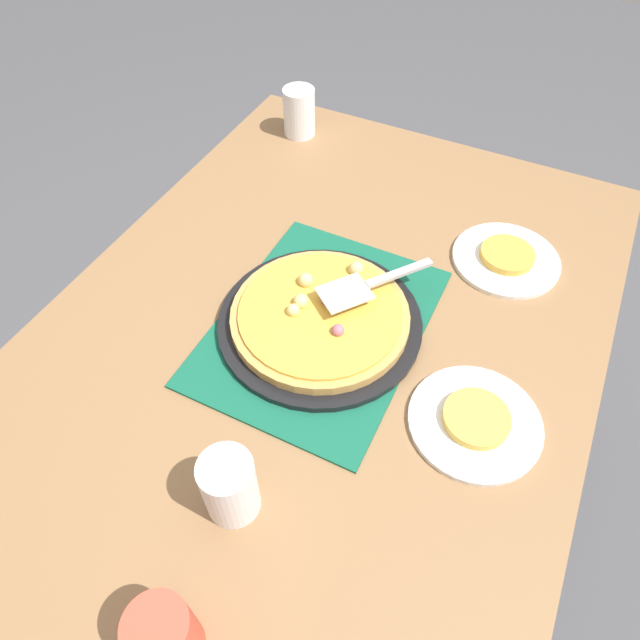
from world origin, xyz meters
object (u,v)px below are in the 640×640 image
Objects in this scene: pizza_server at (368,285)px; cup_near at (165,637)px; cup_far at (299,112)px; cup_corner at (230,486)px; pizza at (320,315)px; pizza_pan at (320,322)px; plate_far_right at (475,422)px; served_slice_left at (507,255)px; plate_near_left at (506,259)px; served_slice_right at (476,418)px.

cup_near is at bearing 0.63° from pizza_server.
cup_corner is (0.92, 0.37, 0.00)m from cup_far.
pizza is 2.75× the size of cup_corner.
plate_far_right is at bearing 77.21° from pizza_pan.
served_slice_left is at bearing 140.78° from pizza_pan.
cup_far is at bearing -134.08° from plate_far_right.
cup_far reaches higher than plate_near_left.
pizza reaches higher than plate_near_left.
pizza_server reaches higher than served_slice_right.
plate_far_right is (0.07, 0.32, -0.01)m from pizza_pan.
served_slice_left is at bearing 0.00° from plate_near_left.
plate_near_left is 0.40m from plate_far_right.
cup_near is (0.89, -0.20, 0.04)m from served_slice_left.
cup_far is (-0.56, -0.33, 0.03)m from pizza.
pizza_pan is 1.82× the size of pizza_server.
cup_near is 0.20m from cup_corner.
served_slice_right is 0.30m from pizza_server.
served_slice_left is at bearing -172.66° from plate_far_right.
served_slice_left and served_slice_right have the same top height.
pizza_server is (0.25, -0.21, 0.06)m from plate_near_left.
plate_far_right is 0.40m from served_slice_left.
pizza_server reaches higher than plate_near_left.
pizza_pan reaches higher than plate_far_right.
pizza_pan is at bearing -174.41° from cup_corner.
served_slice_left is 0.92× the size of cup_far.
plate_near_left is (-0.33, 0.27, -0.01)m from pizza_pan.
cup_near reaches higher than plate_near_left.
cup_corner is (0.36, 0.04, 0.03)m from pizza.
pizza is 0.33m from plate_far_right.
cup_corner is (0.36, 0.04, 0.05)m from pizza_pan.
served_slice_left is 0.65m from cup_far.
pizza reaches higher than pizza_pan.
cup_corner reaches higher than served_slice_left.
served_slice_right reaches higher than plate_near_left.
served_slice_right is (0.07, 0.32, -0.02)m from pizza.
pizza_pan is at bearing 30.85° from cup_far.
cup_corner is at bearing -44.44° from served_slice_right.
cup_near reaches higher than served_slice_right.
plate_near_left is 0.33m from pizza_server.
cup_far is 1.00× the size of cup_corner.
served_slice_right is at bearing 152.50° from cup_near.
cup_far reaches higher than plate_far_right.
cup_near is 1.19m from cup_far.
served_slice_right reaches higher than pizza_pan.
served_slice_right is 0.92× the size of cup_far.
cup_near is (0.89, -0.20, 0.06)m from plate_near_left.
plate_near_left is 0.73m from cup_corner.
cup_near is at bearing -27.50° from served_slice_right.
served_slice_left is (-0.40, -0.05, 0.01)m from plate_far_right.
pizza_pan is 3.17× the size of cup_corner.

